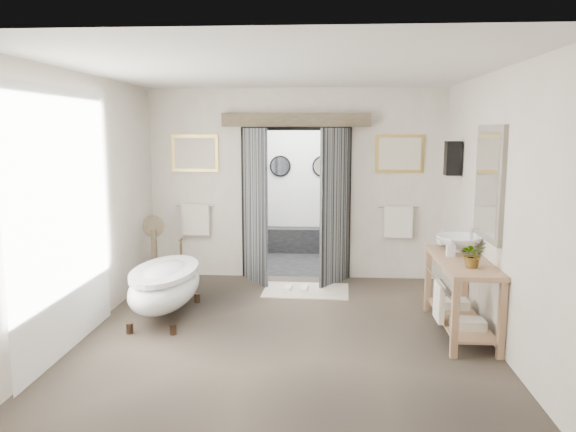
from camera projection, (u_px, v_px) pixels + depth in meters
The scene contains 13 objects.
ground_plane at pixel (285, 334), 6.32m from camera, with size 5.00×5.00×0.00m, color brown.
room_shell at pixel (280, 169), 5.92m from camera, with size 4.52×5.02×2.91m.
shower_room at pixel (300, 206), 10.12m from camera, with size 2.22×2.01×2.51m.
back_wall_dressing at pixel (295, 178), 8.37m from camera, with size 3.82×0.75×2.52m.
clawfoot_tub at pixel (165, 285), 6.84m from camera, with size 0.76×1.69×0.83m.
vanity at pixel (459, 289), 6.28m from camera, with size 0.57×1.60×0.85m.
pedestal_mirror at pixel (154, 257), 8.06m from camera, with size 0.32×0.21×1.07m.
rug at pixel (306, 290), 7.99m from camera, with size 1.20×0.80×0.01m, color beige.
slippers at pixel (296, 288), 8.00m from camera, with size 0.36×0.26×0.05m.
basin at pixel (460, 244), 6.61m from camera, with size 0.55×0.55×0.19m, color white.
plant at pixel (473, 254), 5.82m from camera, with size 0.26×0.22×0.29m, color gray.
soap_bottle_a at pixel (451, 247), 6.36m from camera, with size 0.09×0.10×0.21m, color gray.
soap_bottle_b at pixel (442, 239), 6.93m from camera, with size 0.14×0.14×0.18m, color gray.
Camera 1 is at (0.43, -6.03, 2.27)m, focal length 35.00 mm.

